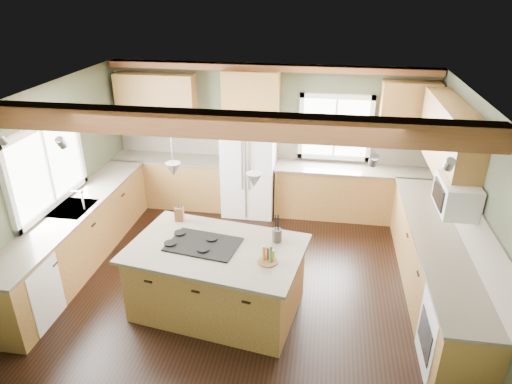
# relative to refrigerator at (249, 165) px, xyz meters

# --- Properties ---
(floor) EXTENTS (5.60, 5.60, 0.00)m
(floor) POSITION_rel_refrigerator_xyz_m (0.30, -2.12, -0.90)
(floor) COLOR black
(floor) RESTS_ON ground
(ceiling) EXTENTS (5.60, 5.60, 0.00)m
(ceiling) POSITION_rel_refrigerator_xyz_m (0.30, -2.12, 1.70)
(ceiling) COLOR silver
(ceiling) RESTS_ON wall_back
(wall_back) EXTENTS (5.60, 0.00, 5.60)m
(wall_back) POSITION_rel_refrigerator_xyz_m (0.30, 0.38, 0.40)
(wall_back) COLOR #424B35
(wall_back) RESTS_ON ground
(wall_left) EXTENTS (0.00, 5.00, 5.00)m
(wall_left) POSITION_rel_refrigerator_xyz_m (-2.50, -2.12, 0.40)
(wall_left) COLOR #424B35
(wall_left) RESTS_ON ground
(wall_right) EXTENTS (0.00, 5.00, 5.00)m
(wall_right) POSITION_rel_refrigerator_xyz_m (3.10, -2.12, 0.40)
(wall_right) COLOR #424B35
(wall_right) RESTS_ON ground
(ceiling_beam) EXTENTS (5.55, 0.26, 0.26)m
(ceiling_beam) POSITION_rel_refrigerator_xyz_m (0.30, -2.77, 1.57)
(ceiling_beam) COLOR brown
(ceiling_beam) RESTS_ON ceiling
(soffit_trim) EXTENTS (5.55, 0.20, 0.10)m
(soffit_trim) POSITION_rel_refrigerator_xyz_m (0.30, 0.28, 1.64)
(soffit_trim) COLOR brown
(soffit_trim) RESTS_ON ceiling
(backsplash_back) EXTENTS (5.58, 0.03, 0.58)m
(backsplash_back) POSITION_rel_refrigerator_xyz_m (0.30, 0.36, 0.31)
(backsplash_back) COLOR brown
(backsplash_back) RESTS_ON wall_back
(backsplash_right) EXTENTS (0.03, 3.70, 0.58)m
(backsplash_right) POSITION_rel_refrigerator_xyz_m (3.08, -2.07, 0.31)
(backsplash_right) COLOR brown
(backsplash_right) RESTS_ON wall_right
(base_cab_back_left) EXTENTS (2.02, 0.60, 0.88)m
(base_cab_back_left) POSITION_rel_refrigerator_xyz_m (-1.49, 0.08, -0.46)
(base_cab_back_left) COLOR brown
(base_cab_back_left) RESTS_ON floor
(counter_back_left) EXTENTS (2.06, 0.64, 0.04)m
(counter_back_left) POSITION_rel_refrigerator_xyz_m (-1.49, 0.08, 0.00)
(counter_back_left) COLOR #473F34
(counter_back_left) RESTS_ON base_cab_back_left
(base_cab_back_right) EXTENTS (2.62, 0.60, 0.88)m
(base_cab_back_right) POSITION_rel_refrigerator_xyz_m (1.79, 0.08, -0.46)
(base_cab_back_right) COLOR brown
(base_cab_back_right) RESTS_ON floor
(counter_back_right) EXTENTS (2.66, 0.64, 0.04)m
(counter_back_right) POSITION_rel_refrigerator_xyz_m (1.79, 0.08, 0.00)
(counter_back_right) COLOR #473F34
(counter_back_right) RESTS_ON base_cab_back_right
(base_cab_left) EXTENTS (0.60, 3.70, 0.88)m
(base_cab_left) POSITION_rel_refrigerator_xyz_m (-2.20, -2.07, -0.46)
(base_cab_left) COLOR brown
(base_cab_left) RESTS_ON floor
(counter_left) EXTENTS (0.64, 3.74, 0.04)m
(counter_left) POSITION_rel_refrigerator_xyz_m (-2.20, -2.07, 0.00)
(counter_left) COLOR #473F34
(counter_left) RESTS_ON base_cab_left
(base_cab_right) EXTENTS (0.60, 3.70, 0.88)m
(base_cab_right) POSITION_rel_refrigerator_xyz_m (2.80, -2.07, -0.46)
(base_cab_right) COLOR brown
(base_cab_right) RESTS_ON floor
(counter_right) EXTENTS (0.64, 3.74, 0.04)m
(counter_right) POSITION_rel_refrigerator_xyz_m (2.80, -2.07, 0.00)
(counter_right) COLOR #473F34
(counter_right) RESTS_ON base_cab_right
(upper_cab_back_left) EXTENTS (1.40, 0.35, 0.90)m
(upper_cab_back_left) POSITION_rel_refrigerator_xyz_m (-1.69, 0.21, 1.05)
(upper_cab_back_left) COLOR brown
(upper_cab_back_left) RESTS_ON wall_back
(upper_cab_over_fridge) EXTENTS (0.96, 0.35, 0.70)m
(upper_cab_over_fridge) POSITION_rel_refrigerator_xyz_m (-0.00, 0.21, 1.25)
(upper_cab_over_fridge) COLOR brown
(upper_cab_over_fridge) RESTS_ON wall_back
(upper_cab_right) EXTENTS (0.35, 2.20, 0.90)m
(upper_cab_right) POSITION_rel_refrigerator_xyz_m (2.92, -1.22, 1.05)
(upper_cab_right) COLOR brown
(upper_cab_right) RESTS_ON wall_right
(upper_cab_back_corner) EXTENTS (0.90, 0.35, 0.90)m
(upper_cab_back_corner) POSITION_rel_refrigerator_xyz_m (2.60, 0.21, 1.05)
(upper_cab_back_corner) COLOR brown
(upper_cab_back_corner) RESTS_ON wall_back
(window_left) EXTENTS (0.04, 1.60, 1.05)m
(window_left) POSITION_rel_refrigerator_xyz_m (-2.48, -2.07, 0.65)
(window_left) COLOR white
(window_left) RESTS_ON wall_left
(window_back) EXTENTS (1.10, 0.04, 1.00)m
(window_back) POSITION_rel_refrigerator_xyz_m (1.45, 0.36, 0.65)
(window_back) COLOR white
(window_back) RESTS_ON wall_back
(sink) EXTENTS (0.50, 0.65, 0.03)m
(sink) POSITION_rel_refrigerator_xyz_m (-2.20, -2.07, 0.01)
(sink) COLOR #262628
(sink) RESTS_ON counter_left
(faucet) EXTENTS (0.02, 0.02, 0.28)m
(faucet) POSITION_rel_refrigerator_xyz_m (-2.02, -2.07, 0.15)
(faucet) COLOR #B2B2B7
(faucet) RESTS_ON sink
(dishwasher) EXTENTS (0.60, 0.60, 0.84)m
(dishwasher) POSITION_rel_refrigerator_xyz_m (-2.19, -3.37, -0.47)
(dishwasher) COLOR white
(dishwasher) RESTS_ON floor
(oven) EXTENTS (0.60, 0.72, 0.84)m
(oven) POSITION_rel_refrigerator_xyz_m (2.79, -3.37, -0.47)
(oven) COLOR white
(oven) RESTS_ON floor
(microwave) EXTENTS (0.40, 0.70, 0.38)m
(microwave) POSITION_rel_refrigerator_xyz_m (2.88, -2.17, 0.65)
(microwave) COLOR white
(microwave) RESTS_ON wall_right
(pendant_left) EXTENTS (0.18, 0.18, 0.16)m
(pendant_left) POSITION_rel_refrigerator_xyz_m (-0.42, -2.69, 0.98)
(pendant_left) COLOR #B2B2B7
(pendant_left) RESTS_ON ceiling
(pendant_right) EXTENTS (0.18, 0.18, 0.16)m
(pendant_right) POSITION_rel_refrigerator_xyz_m (0.55, -2.85, 0.98)
(pendant_right) COLOR #B2B2B7
(pendant_right) RESTS_ON ceiling
(refrigerator) EXTENTS (0.90, 0.74, 1.80)m
(refrigerator) POSITION_rel_refrigerator_xyz_m (0.00, 0.00, 0.00)
(refrigerator) COLOR white
(refrigerator) RESTS_ON floor
(island) EXTENTS (2.14, 1.50, 0.88)m
(island) POSITION_rel_refrigerator_xyz_m (0.06, -2.77, -0.46)
(island) COLOR brown
(island) RESTS_ON floor
(island_top) EXTENTS (2.29, 1.65, 0.04)m
(island_top) POSITION_rel_refrigerator_xyz_m (0.06, -2.77, 0.00)
(island_top) COLOR #473F34
(island_top) RESTS_ON island
(cooktop) EXTENTS (0.93, 0.70, 0.02)m
(cooktop) POSITION_rel_refrigerator_xyz_m (-0.10, -2.74, 0.03)
(cooktop) COLOR black
(cooktop) RESTS_ON island_top
(knife_block) EXTENTS (0.12, 0.09, 0.19)m
(knife_block) POSITION_rel_refrigerator_xyz_m (-0.58, -2.19, 0.12)
(knife_block) COLOR brown
(knife_block) RESTS_ON island_top
(utensil_crock) EXTENTS (0.15, 0.15, 0.16)m
(utensil_crock) POSITION_rel_refrigerator_xyz_m (0.78, -2.51, 0.10)
(utensil_crock) COLOR #443A36
(utensil_crock) RESTS_ON island_top
(bottle_tray) EXTENTS (0.32, 0.32, 0.22)m
(bottle_tray) POSITION_rel_refrigerator_xyz_m (0.73, -2.98, 0.13)
(bottle_tray) COLOR brown
(bottle_tray) RESTS_ON island_top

